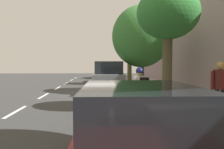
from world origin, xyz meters
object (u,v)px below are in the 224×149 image
object	(u,v)px
parked_sedan_red_nearest	(139,140)
street_tree_mid_block	(168,15)
parked_sedan_green_mid	(106,75)
street_tree_far_end	(141,37)
parked_suv_silver_far	(104,70)
street_tree_corner	(130,38)
bicycle_at_curb	(132,104)
pedestrian_on_phone	(220,85)
parked_suv_grey_second	(109,76)
cyclist_with_backpack	(140,87)

from	to	relation	value
parked_sedan_red_nearest	street_tree_mid_block	size ratio (longest dim) A/B	0.95
parked_sedan_green_mid	street_tree_mid_block	xyz separation A→B (m)	(2.03, -14.07, 2.98)
street_tree_far_end	parked_suv_silver_far	bearing A→B (deg)	97.78
street_tree_mid_block	street_tree_corner	size ratio (longest dim) A/B	0.92
bicycle_at_curb	parked_sedan_green_mid	bearing A→B (deg)	92.14
pedestrian_on_phone	parked_suv_grey_second	bearing A→B (deg)	113.51
parked_suv_silver_far	street_tree_mid_block	world-z (taller)	street_tree_mid_block
parked_sedan_red_nearest	bicycle_at_curb	size ratio (longest dim) A/B	3.08
parked_suv_silver_far	bicycle_at_curb	bearing A→B (deg)	-88.50
parked_suv_silver_far	street_tree_corner	bearing A→B (deg)	-77.79
street_tree_corner	bicycle_at_curb	bearing A→B (deg)	-97.33
parked_suv_grey_second	parked_suv_silver_far	world-z (taller)	same
street_tree_far_end	parked_suv_grey_second	bearing A→B (deg)	169.56
parked_suv_grey_second	street_tree_far_end	distance (m)	3.30
parked_sedan_red_nearest	parked_suv_grey_second	world-z (taller)	parked_suv_grey_second
parked_suv_grey_second	street_tree_mid_block	distance (m)	6.73
parked_sedan_green_mid	cyclist_with_backpack	distance (m)	15.19
parked_sedan_green_mid	parked_suv_silver_far	size ratio (longest dim) A/B	0.92
parked_sedan_green_mid	street_tree_far_end	size ratio (longest dim) A/B	0.82
cyclist_with_backpack	parked_suv_grey_second	bearing A→B (deg)	96.61
parked_sedan_green_mid	street_tree_far_end	bearing A→B (deg)	-76.78
parked_sedan_red_nearest	cyclist_with_backpack	size ratio (longest dim) A/B	2.58
parked_sedan_green_mid	bicycle_at_curb	bearing A→B (deg)	-87.86
cyclist_with_backpack	street_tree_far_end	size ratio (longest dim) A/B	0.32
bicycle_at_curb	pedestrian_on_phone	size ratio (longest dim) A/B	0.82
street_tree_far_end	cyclist_with_backpack	bearing A→B (deg)	-100.99
parked_sedan_red_nearest	parked_suv_grey_second	size ratio (longest dim) A/B	0.93
parked_suv_grey_second	street_tree_corner	bearing A→B (deg)	67.92
parked_sedan_green_mid	pedestrian_on_phone	xyz separation A→B (m)	(3.23, -15.78, 0.39)
parked_sedan_red_nearest	street_tree_mid_block	world-z (taller)	street_tree_mid_block
parked_suv_silver_far	street_tree_far_end	distance (m)	15.21
cyclist_with_backpack	pedestrian_on_phone	world-z (taller)	pedestrian_on_phone
cyclist_with_backpack	street_tree_far_end	bearing A→B (deg)	79.01
parked_sedan_green_mid	street_tree_far_end	world-z (taller)	street_tree_far_end
parked_suv_silver_far	bicycle_at_curb	xyz separation A→B (m)	(0.55, -20.90, -0.65)
parked_sedan_red_nearest	street_tree_far_end	xyz separation A→B (m)	(2.09, 10.86, 2.82)
parked_sedan_red_nearest	parked_suv_silver_far	xyz separation A→B (m)	(0.06, 25.72, 0.27)
bicycle_at_curb	street_tree_corner	world-z (taller)	street_tree_corner
parked_sedan_red_nearest	pedestrian_on_phone	bearing A→B (deg)	48.60
street_tree_mid_block	street_tree_far_end	size ratio (longest dim) A/B	0.87
parked_suv_silver_far	street_tree_far_end	world-z (taller)	street_tree_far_end
parked_suv_silver_far	cyclist_with_backpack	bearing A→B (deg)	-87.95
parked_sedan_red_nearest	street_tree_far_end	world-z (taller)	street_tree_far_end
parked_suv_silver_far	bicycle_at_curb	distance (m)	20.92
pedestrian_on_phone	street_tree_corner	bearing A→B (deg)	95.44
street_tree_mid_block	street_tree_far_end	distance (m)	5.42
bicycle_at_curb	street_tree_mid_block	bearing A→B (deg)	22.92
parked_sedan_red_nearest	pedestrian_on_phone	size ratio (longest dim) A/B	2.54
parked_suv_grey_second	cyclist_with_backpack	size ratio (longest dim) A/B	2.76
parked_sedan_red_nearest	parked_suv_grey_second	distance (m)	11.24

